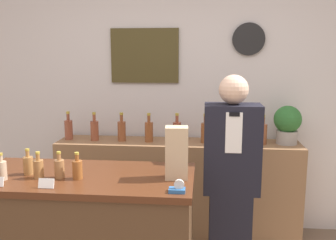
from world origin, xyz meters
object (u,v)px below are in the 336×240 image
(potted_plant, at_px, (287,123))
(tape_dispenser, at_px, (178,188))
(shopkeeper, at_px, (231,184))
(paper_bag, at_px, (177,153))

(potted_plant, xyz_separation_m, tape_dispenser, (-0.89, -1.46, -0.11))
(shopkeeper, xyz_separation_m, tape_dispenser, (-0.34, -0.69, 0.21))
(shopkeeper, relative_size, potted_plant, 4.52)
(shopkeeper, relative_size, tape_dispenser, 17.58)
(paper_bag, height_order, tape_dispenser, paper_bag)
(potted_plant, height_order, paper_bag, paper_bag)
(shopkeeper, relative_size, paper_bag, 4.96)
(paper_bag, relative_size, tape_dispenser, 3.54)
(shopkeeper, height_order, tape_dispenser, shopkeeper)
(tape_dispenser, bearing_deg, potted_plant, 58.75)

